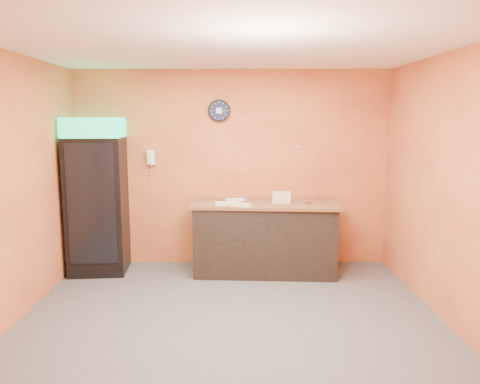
{
  "coord_description": "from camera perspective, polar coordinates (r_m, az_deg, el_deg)",
  "views": [
    {
      "loc": [
        0.06,
        -4.72,
        2.12
      ],
      "look_at": [
        0.1,
        0.6,
        1.28
      ],
      "focal_mm": 35.0,
      "sensor_mm": 36.0,
      "label": 1
    }
  ],
  "objects": [
    {
      "name": "floor",
      "position": [
        5.17,
        -1.14,
        -15.21
      ],
      "size": [
        4.5,
        4.5,
        0.0
      ],
      "primitive_type": "plane",
      "color": "#47474C",
      "rests_on": "ground"
    },
    {
      "name": "back_wall",
      "position": [
        6.75,
        -0.99,
        2.87
      ],
      "size": [
        4.5,
        0.02,
        2.8
      ],
      "primitive_type": "cube",
      "color": "orange",
      "rests_on": "floor"
    },
    {
      "name": "left_wall",
      "position": [
        5.3,
        -26.32,
        0.26
      ],
      "size": [
        0.02,
        4.0,
        2.8
      ],
      "primitive_type": "cube",
      "color": "orange",
      "rests_on": "floor"
    },
    {
      "name": "right_wall",
      "position": [
        5.25,
        24.19,
        0.33
      ],
      "size": [
        0.02,
        4.0,
        2.8
      ],
      "primitive_type": "cube",
      "color": "orange",
      "rests_on": "floor"
    },
    {
      "name": "ceiling",
      "position": [
        4.76,
        -1.25,
        17.21
      ],
      "size": [
        4.5,
        4.0,
        0.02
      ],
      "primitive_type": "cube",
      "color": "white",
      "rests_on": "back_wall"
    },
    {
      "name": "beverage_cooler",
      "position": [
        6.69,
        -17.1,
        -0.7
      ],
      "size": [
        0.8,
        0.81,
        2.13
      ],
      "rotation": [
        0.0,
        0.0,
        0.08
      ],
      "color": "black",
      "rests_on": "floor"
    },
    {
      "name": "prep_counter",
      "position": [
        6.52,
        3.06,
        -5.66
      ],
      "size": [
        1.93,
        0.95,
        0.94
      ],
      "primitive_type": "cube",
      "rotation": [
        0.0,
        0.0,
        -0.06
      ],
      "color": "black",
      "rests_on": "floor"
    },
    {
      "name": "wall_clock",
      "position": [
        6.69,
        -2.56,
        9.87
      ],
      "size": [
        0.31,
        0.06,
        0.31
      ],
      "color": "black",
      "rests_on": "back_wall"
    },
    {
      "name": "wall_phone",
      "position": [
        6.79,
        -10.82,
        4.15
      ],
      "size": [
        0.11,
        0.1,
        0.2
      ],
      "color": "white",
      "rests_on": "back_wall"
    },
    {
      "name": "butcher_paper",
      "position": [
        6.41,
        3.09,
        -1.41
      ],
      "size": [
        2.06,
        1.03,
        0.04
      ],
      "primitive_type": "cube",
      "rotation": [
        0.0,
        0.0,
        -0.07
      ],
      "color": "brown",
      "rests_on": "prep_counter"
    },
    {
      "name": "sub_roll_stack",
      "position": [
        6.33,
        5.08,
        -0.67
      ],
      "size": [
        0.25,
        0.1,
        0.15
      ],
      "rotation": [
        0.0,
        0.0,
        -0.05
      ],
      "color": "beige",
      "rests_on": "butcher_paper"
    },
    {
      "name": "wrapped_sandwich_left",
      "position": [
        6.18,
        -1.71,
        -1.4
      ],
      "size": [
        0.31,
        0.17,
        0.04
      ],
      "primitive_type": "cube",
      "rotation": [
        0.0,
        0.0,
        0.19
      ],
      "color": "silver",
      "rests_on": "butcher_paper"
    },
    {
      "name": "wrapped_sandwich_mid",
      "position": [
        6.08,
        0.21,
        -1.59
      ],
      "size": [
        0.27,
        0.21,
        0.04
      ],
      "primitive_type": "cube",
      "rotation": [
        0.0,
        0.0,
        -0.48
      ],
      "color": "silver",
      "rests_on": "butcher_paper"
    },
    {
      "name": "wrapped_sandwich_right",
      "position": [
        6.47,
        -0.63,
        -0.96
      ],
      "size": [
        0.26,
        0.15,
        0.04
      ],
      "primitive_type": "cube",
      "rotation": [
        0.0,
        0.0,
        0.2
      ],
      "color": "silver",
      "rests_on": "butcher_paper"
    },
    {
      "name": "kitchen_tool",
      "position": [
        6.55,
        0.88,
        -0.73
      ],
      "size": [
        0.06,
        0.06,
        0.06
      ],
      "primitive_type": "cylinder",
      "color": "silver",
      "rests_on": "butcher_paper"
    }
  ]
}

